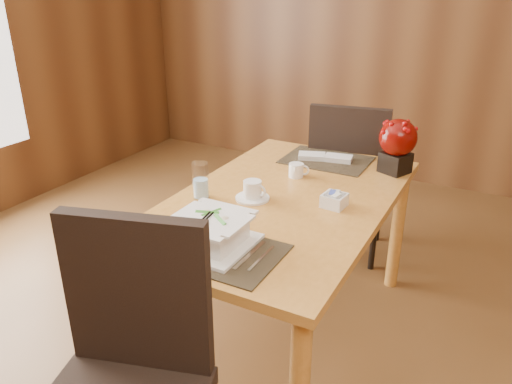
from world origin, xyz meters
The scene contains 14 objects.
back_wall centered at (0.00, 3.00, 1.40)m, with size 5.00×0.02×2.80m, color brown.
dining_table centered at (0.00, 0.60, 0.65)m, with size 0.90×1.50×0.75m.
placemat_near centered at (0.00, 0.05, 0.75)m, with size 0.45×0.33×0.01m, color black.
placemat_far centered at (0.00, 1.15, 0.75)m, with size 0.45×0.33×0.01m, color black.
soup_setting centered at (-0.05, 0.07, 0.81)m, with size 0.29×0.29×0.12m.
coffee_cup centered at (-0.11, 0.52, 0.79)m, with size 0.15×0.15×0.09m.
water_glass centered at (-0.32, 0.42, 0.83)m, with size 0.07×0.07×0.17m, color silver.
creamer_jug centered at (-0.05, 0.86, 0.78)m, with size 0.09×0.09×0.07m, color white, non-canonical shape.
sugar_caddy centered at (0.23, 0.61, 0.78)m, with size 0.10×0.10×0.06m, color white.
berry_decor centered at (0.37, 1.15, 0.91)m, with size 0.19×0.19×0.28m.
napkins_far centered at (0.00, 1.15, 0.77)m, with size 0.29×0.10×0.03m, color silver, non-canonical shape.
bread_plate centered at (-0.28, 0.07, 0.76)m, with size 0.15×0.15×0.01m, color white.
near_chair centered at (-0.03, -0.44, 0.59)m, with size 0.60×0.60×1.04m.
far_chair centered at (0.03, 1.47, 0.57)m, with size 0.54×0.55×1.01m.
Camera 1 is at (0.85, -1.27, 1.67)m, focal length 35.00 mm.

